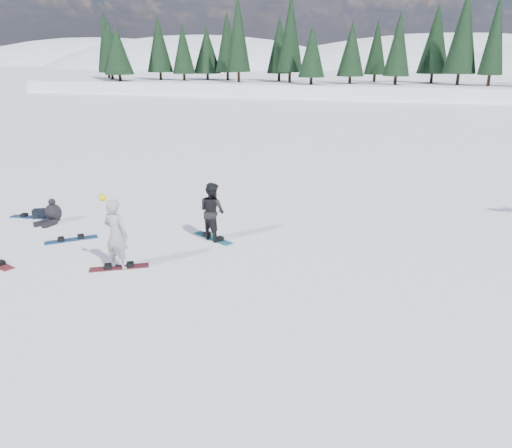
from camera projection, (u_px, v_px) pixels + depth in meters
The scene contains 10 objects.
ground at pixel (176, 254), 13.82m from camera, with size 420.00×420.00×0.00m, color white.
alpine_backdrop at pixel (359, 104), 192.97m from camera, with size 412.50×227.00×53.20m.
snowboarder_woman at pixel (116, 234), 12.61m from camera, with size 0.73×0.53×2.01m.
snowboarder_man at pixel (212, 211), 14.66m from camera, with size 0.84×0.66×1.73m, color black.
seated_rider at pixel (52, 213), 16.31m from camera, with size 0.69×1.01×0.79m.
gear_bag at pixel (40, 214), 16.77m from camera, with size 0.45×0.30×0.30m, color black.
snowboard_woman at pixel (119, 268), 12.91m from camera, with size 1.50×0.28×0.03m, color maroon.
snowboard_man at pixel (213, 238), 14.94m from camera, with size 1.50×0.28×0.03m, color teal.
snowboard_loose_a at pixel (71, 240), 14.82m from camera, with size 1.50×0.28×0.03m, color #194E8A.
snowboard_loose_c at pixel (32, 217), 16.82m from camera, with size 1.50×0.28×0.03m, color #1A4990.
Camera 1 is at (5.75, -11.64, 5.31)m, focal length 35.00 mm.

